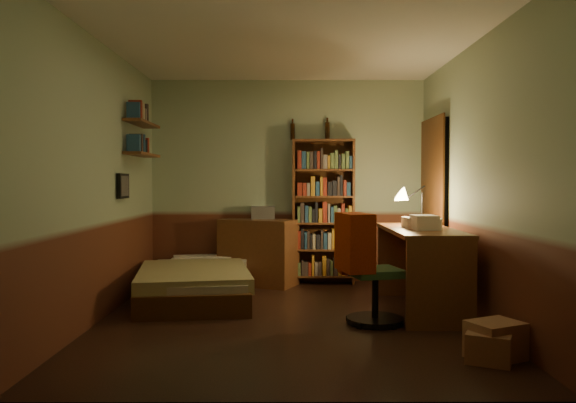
{
  "coord_description": "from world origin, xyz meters",
  "views": [
    {
      "loc": [
        -0.01,
        -5.25,
        1.29
      ],
      "look_at": [
        0.0,
        0.25,
        1.1
      ],
      "focal_mm": 35.0,
      "sensor_mm": 36.0,
      "label": 1
    }
  ],
  "objects_px": {
    "bed": "(197,271)",
    "mini_stereo": "(263,212)",
    "dresser": "(258,252)",
    "office_chair": "(375,270)",
    "desk_lamp": "(422,194)",
    "cardboard_box_a": "(495,340)",
    "desk": "(421,270)",
    "bookshelf": "(324,212)",
    "cardboard_box_b": "(489,348)"
  },
  "relations": [
    {
      "from": "desk",
      "to": "dresser",
      "type": "bearing_deg",
      "value": 140.11
    },
    {
      "from": "desk_lamp",
      "to": "cardboard_box_a",
      "type": "relative_size",
      "value": 1.85
    },
    {
      "from": "bed",
      "to": "office_chair",
      "type": "distance_m",
      "value": 2.15
    },
    {
      "from": "mini_stereo",
      "to": "desk",
      "type": "distance_m",
      "value": 2.31
    },
    {
      "from": "bookshelf",
      "to": "cardboard_box_a",
      "type": "bearing_deg",
      "value": -67.9
    },
    {
      "from": "dresser",
      "to": "mini_stereo",
      "type": "relative_size",
      "value": 3.13
    },
    {
      "from": "bed",
      "to": "desk",
      "type": "relative_size",
      "value": 1.32
    },
    {
      "from": "mini_stereo",
      "to": "office_chair",
      "type": "height_order",
      "value": "same"
    },
    {
      "from": "dresser",
      "to": "cardboard_box_b",
      "type": "xyz_separation_m",
      "value": [
        1.8,
        -3.05,
        -0.3
      ]
    },
    {
      "from": "bed",
      "to": "desk",
      "type": "distance_m",
      "value": 2.43
    },
    {
      "from": "desk",
      "to": "office_chair",
      "type": "height_order",
      "value": "office_chair"
    },
    {
      "from": "office_chair",
      "to": "cardboard_box_a",
      "type": "distance_m",
      "value": 1.3
    },
    {
      "from": "desk_lamp",
      "to": "bed",
      "type": "bearing_deg",
      "value": -174.08
    },
    {
      "from": "bed",
      "to": "desk_lamp",
      "type": "bearing_deg",
      "value": -9.04
    },
    {
      "from": "cardboard_box_a",
      "to": "dresser",
      "type": "bearing_deg",
      "value": 122.4
    },
    {
      "from": "bed",
      "to": "cardboard_box_b",
      "type": "bearing_deg",
      "value": -49.5
    },
    {
      "from": "desk",
      "to": "mini_stereo",
      "type": "bearing_deg",
      "value": 136.75
    },
    {
      "from": "mini_stereo",
      "to": "cardboard_box_b",
      "type": "height_order",
      "value": "mini_stereo"
    },
    {
      "from": "desk",
      "to": "desk_lamp",
      "type": "distance_m",
      "value": 0.94
    },
    {
      "from": "dresser",
      "to": "desk",
      "type": "relative_size",
      "value": 0.6
    },
    {
      "from": "mini_stereo",
      "to": "office_chair",
      "type": "bearing_deg",
      "value": -62.97
    },
    {
      "from": "desk_lamp",
      "to": "cardboard_box_b",
      "type": "distance_m",
      "value": 2.41
    },
    {
      "from": "bed",
      "to": "office_chair",
      "type": "relative_size",
      "value": 2.08
    },
    {
      "from": "desk_lamp",
      "to": "cardboard_box_b",
      "type": "xyz_separation_m",
      "value": [
        -0.04,
        -2.16,
        -1.06
      ]
    },
    {
      "from": "bed",
      "to": "mini_stereo",
      "type": "xyz_separation_m",
      "value": [
        0.7,
        0.92,
        0.6
      ]
    },
    {
      "from": "cardboard_box_a",
      "to": "bookshelf",
      "type": "bearing_deg",
      "value": 109.1
    },
    {
      "from": "mini_stereo",
      "to": "desk_lamp",
      "type": "relative_size",
      "value": 0.44
    },
    {
      "from": "dresser",
      "to": "office_chair",
      "type": "relative_size",
      "value": 0.94
    },
    {
      "from": "bed",
      "to": "dresser",
      "type": "bearing_deg",
      "value": 43.98
    },
    {
      "from": "dresser",
      "to": "cardboard_box_a",
      "type": "xyz_separation_m",
      "value": [
        1.88,
        -2.96,
        -0.28
      ]
    },
    {
      "from": "bed",
      "to": "cardboard_box_a",
      "type": "distance_m",
      "value": 3.33
    },
    {
      "from": "desk_lamp",
      "to": "office_chair",
      "type": "distance_m",
      "value": 1.42
    },
    {
      "from": "bed",
      "to": "office_chair",
      "type": "bearing_deg",
      "value": -39.06
    },
    {
      "from": "mini_stereo",
      "to": "bookshelf",
      "type": "distance_m",
      "value": 0.77
    },
    {
      "from": "cardboard_box_a",
      "to": "office_chair",
      "type": "bearing_deg",
      "value": 124.87
    },
    {
      "from": "mini_stereo",
      "to": "office_chair",
      "type": "relative_size",
      "value": 0.3
    },
    {
      "from": "dresser",
      "to": "mini_stereo",
      "type": "xyz_separation_m",
      "value": [
        0.06,
        0.12,
        0.49
      ]
    },
    {
      "from": "bed",
      "to": "cardboard_box_a",
      "type": "xyz_separation_m",
      "value": [
        2.53,
        -2.17,
        -0.17
      ]
    },
    {
      "from": "bookshelf",
      "to": "cardboard_box_b",
      "type": "distance_m",
      "value": 3.38
    },
    {
      "from": "desk",
      "to": "cardboard_box_a",
      "type": "relative_size",
      "value": 4.25
    },
    {
      "from": "desk",
      "to": "cardboard_box_b",
      "type": "bearing_deg",
      "value": -86.01
    },
    {
      "from": "cardboard_box_a",
      "to": "desk",
      "type": "bearing_deg",
      "value": 96.81
    },
    {
      "from": "cardboard_box_a",
      "to": "cardboard_box_b",
      "type": "height_order",
      "value": "cardboard_box_a"
    },
    {
      "from": "desk_lamp",
      "to": "cardboard_box_a",
      "type": "xyz_separation_m",
      "value": [
        0.04,
        -2.07,
        -1.03
      ]
    },
    {
      "from": "bed",
      "to": "bookshelf",
      "type": "distance_m",
      "value": 1.82
    },
    {
      "from": "office_chair",
      "to": "cardboard_box_b",
      "type": "bearing_deg",
      "value": -73.1
    },
    {
      "from": "dresser",
      "to": "cardboard_box_a",
      "type": "distance_m",
      "value": 3.52
    },
    {
      "from": "dresser",
      "to": "cardboard_box_a",
      "type": "relative_size",
      "value": 2.54
    },
    {
      "from": "dresser",
      "to": "desk_lamp",
      "type": "bearing_deg",
      "value": -2.2
    },
    {
      "from": "mini_stereo",
      "to": "cardboard_box_a",
      "type": "bearing_deg",
      "value": -60.66
    }
  ]
}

